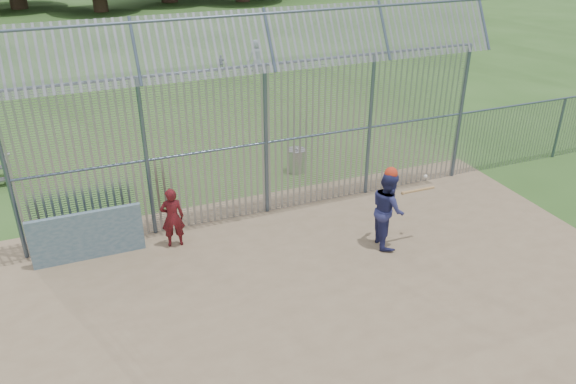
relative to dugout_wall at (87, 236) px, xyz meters
name	(u,v)px	position (x,y,z in m)	size (l,w,h in m)	color
ground	(322,283)	(4.60, -2.90, -0.62)	(120.00, 120.00, 0.00)	#2D511E
dirt_infield	(332,296)	(4.60, -3.40, -0.61)	(14.00, 10.00, 0.02)	#756047
dugout_wall	(87,236)	(0.00, 0.00, 0.00)	(2.50, 0.12, 1.20)	#38566B
batter	(388,209)	(6.70, -2.00, 0.35)	(0.92, 0.72, 1.90)	navy
onlooker	(172,217)	(1.94, -0.16, 0.16)	(0.55, 0.36, 1.52)	maroon
bg_kid_standing	(257,56)	(9.08, 14.44, 0.16)	(0.77, 0.50, 1.57)	gray
bg_kid_seated	(221,63)	(7.43, 15.05, -0.20)	(0.49, 0.20, 0.84)	slate
batting_gear	(395,176)	(6.81, -2.02, 1.21)	(1.28, 0.35, 0.68)	red
trash_can	(297,160)	(6.32, 2.67, -0.24)	(0.56, 0.56, 0.82)	#979A9F
backstop_fence	(332,121)	(6.41, 0.53, 1.74)	(20.09, 0.81, 5.30)	#47566B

